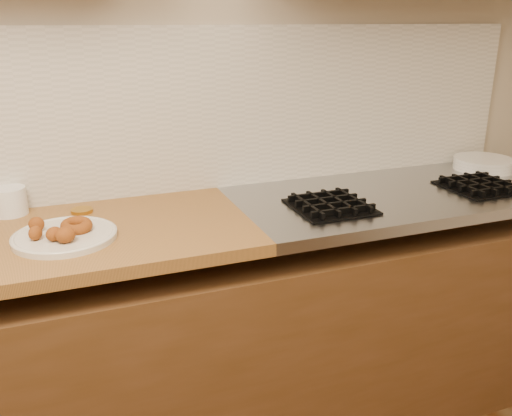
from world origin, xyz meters
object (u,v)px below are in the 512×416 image
object	(u,v)px
ring_donut	(76,226)
plate_stack	(483,164)
plastic_tub	(9,201)
donut_plate	(65,236)

from	to	relation	value
ring_donut	plate_stack	size ratio (longest dim) A/B	0.38
ring_donut	plastic_tub	size ratio (longest dim) A/B	0.85
donut_plate	plate_stack	xyz separation A→B (m)	(1.74, 0.19, 0.02)
donut_plate	ring_donut	size ratio (longest dim) A/B	3.21
donut_plate	plate_stack	size ratio (longest dim) A/B	1.21
donut_plate	plate_stack	distance (m)	1.75
plastic_tub	plate_stack	world-z (taller)	plastic_tub
ring_donut	plastic_tub	xyz separation A→B (m)	(-0.20, 0.28, 0.01)
ring_donut	plate_stack	xyz separation A→B (m)	(1.70, 0.18, -0.01)
plastic_tub	plate_stack	distance (m)	1.90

